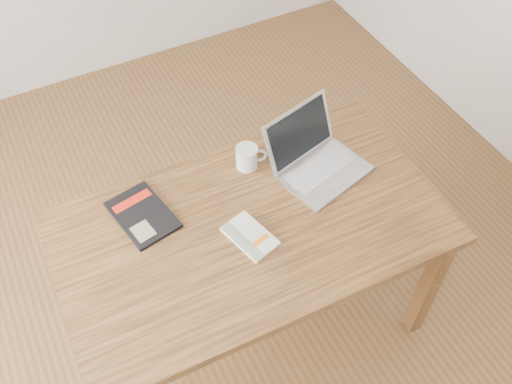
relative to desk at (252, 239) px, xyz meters
name	(u,v)px	position (x,y,z in m)	size (l,w,h in m)	color
room	(146,101)	(-0.27, 0.14, 0.69)	(4.04, 4.04, 2.70)	#54371C
desk	(252,239)	(0.00, 0.00, 0.00)	(1.46, 0.86, 0.75)	#503318
white_guidebook	(250,236)	(-0.03, -0.05, 0.10)	(0.17, 0.22, 0.02)	silver
black_guidebook	(143,215)	(-0.34, 0.23, 0.10)	(0.23, 0.30, 0.01)	black
laptop	(316,159)	(0.36, 0.14, 0.14)	(0.40, 0.39, 0.22)	silver
coffee_mug	(248,157)	(0.12, 0.27, 0.14)	(0.13, 0.09, 0.10)	white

